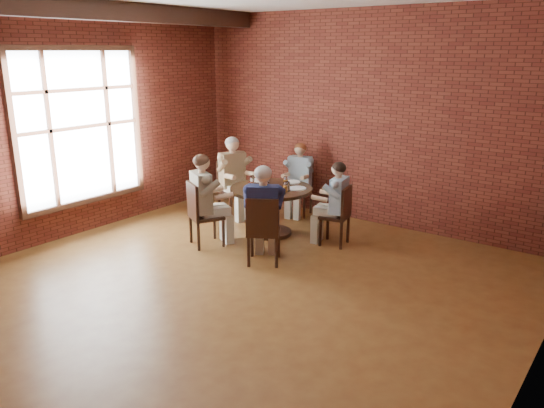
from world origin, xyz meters
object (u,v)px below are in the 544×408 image
Objects in this scene: chair_b at (301,186)px; diner_e at (264,215)px; chair_e at (263,228)px; chair_a at (340,213)px; diner_d at (206,200)px; diner_b at (299,180)px; dining_table at (271,201)px; chair_c at (232,186)px; diner_a at (335,204)px; chair_d at (200,212)px; diner_c at (234,178)px; smartphone at (282,194)px.

chair_b is 2.30m from diner_e.
diner_e is at bearing -80.29° from chair_b.
chair_b is 2.38m from chair_e.
diner_d is (-1.57, -1.14, 0.19)m from chair_a.
diner_e reaches higher than diner_b.
chair_c is (-1.14, 0.40, -0.01)m from dining_table.
diner_a reaches higher than chair_c.
chair_d is (-0.29, -2.18, 0.03)m from chair_b.
chair_d is at bearing -109.06° from chair_b.
chair_b is at bearing 90.00° from diner_b.
chair_a is at bearing 90.00° from diner_a.
diner_c reaches higher than dining_table.
chair_d is (-0.30, -2.11, -0.11)m from diner_b.
smartphone is (0.86, 0.70, 0.08)m from diner_d.
diner_a is 1.29× the size of chair_c.
chair_e is at bearing -153.74° from chair_d.
diner_c is 1.01× the size of diner_d.
diner_c reaches higher than diner_e.
chair_b is at bearing -68.99° from diner_d.
chair_d reaches higher than dining_table.
dining_table is 1.21m from chair_c.
smartphone is at bearing -67.24° from diner_a.
dining_table is 1.42× the size of chair_a.
dining_table is 0.94× the size of diner_e.
chair_a is 6.85× the size of smartphone.
diner_b reaches higher than chair_a.
diner_a reaches higher than chair_a.
diner_d is at bearing -33.39° from diner_e.
diner_d reaches higher than chair_d.
chair_c is 1.53m from chair_d.
chair_a is at bearing 31.47° from smartphone.
chair_d is at bearing -139.44° from smartphone.
chair_a reaches higher than smartphone.
chair_c is 0.71× the size of diner_d.
diner_e is at bearing -109.70° from diner_c.
chair_b is (-1.25, 0.98, -0.13)m from diner_a.
chair_a is 1.28m from diner_e.
diner_c is 1.42m from diner_d.
chair_d is 0.18m from diner_d.
chair_d is 1.21m from smartphone.
dining_table is 1.13m from diner_c.
diner_c is (0.09, -0.03, 0.17)m from chair_c.
diner_d reaches higher than chair_a.
chair_e is at bearing -79.92° from chair_b.
chair_a is 1.59m from diner_b.
chair_e is (0.86, -2.14, -0.12)m from diner_b.
chair_c is (-2.22, 0.19, 0.03)m from chair_a.
dining_table is 1.01× the size of diner_a.
chair_c is 0.70× the size of diner_c.
diner_d is 1.08m from diner_e.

